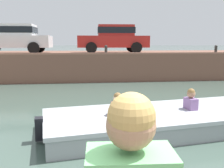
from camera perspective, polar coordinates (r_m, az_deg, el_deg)
ground_plane at (r=7.06m, az=-0.93°, el=-6.60°), size 400.00×400.00×0.00m
far_quay_wall at (r=15.24m, az=-4.02°, el=4.65°), size 60.00×6.00×1.39m
far_wall_coping at (r=12.32m, az=-3.46°, el=6.97°), size 60.00×0.24×0.08m
motorboat_passing at (r=5.87m, az=13.01°, el=-7.94°), size 6.24×2.70×0.92m
car_left_inner_white at (r=14.77m, az=-21.52°, el=9.87°), size 4.07×1.92×1.54m
car_centre_red at (r=14.39m, az=0.41°, el=10.54°), size 3.97×2.05×1.54m
mooring_bollard_mid at (r=12.48m, az=-1.39°, el=7.93°), size 0.15×0.15×0.45m
mooring_bollard_east at (r=14.20m, az=22.65°, el=7.39°), size 0.15×0.15×0.45m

